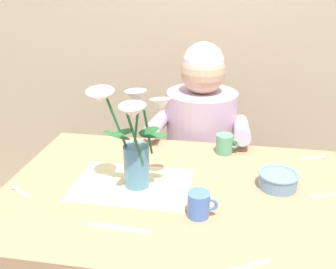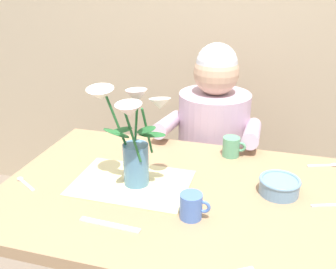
{
  "view_description": "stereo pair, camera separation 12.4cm",
  "coord_description": "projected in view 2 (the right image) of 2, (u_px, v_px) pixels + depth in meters",
  "views": [
    {
      "loc": [
        0.14,
        -1.07,
        1.41
      ],
      "look_at": [
        -0.04,
        0.05,
        0.92
      ],
      "focal_mm": 39.55,
      "sensor_mm": 36.0,
      "label": 1
    },
    {
      "loc": [
        0.26,
        -1.04,
        1.41
      ],
      "look_at": [
        -0.04,
        0.05,
        0.92
      ],
      "focal_mm": 39.55,
      "sensor_mm": 36.0,
      "label": 2
    }
  ],
  "objects": [
    {
      "name": "wood_panel_backdrop",
      "position": [
        226.0,
        7.0,
        1.98
      ],
      "size": [
        4.0,
        0.1,
        2.5
      ],
      "primitive_type": "cube",
      "color": "tan",
      "rests_on": "ground_plane"
    },
    {
      "name": "flower_vase",
      "position": [
        132.0,
        137.0,
        1.21
      ],
      "size": [
        0.28,
        0.22,
        0.35
      ],
      "color": "teal",
      "rests_on": "dining_table"
    },
    {
      "name": "seated_person",
      "position": [
        212.0,
        158.0,
        1.86
      ],
      "size": [
        0.45,
        0.47,
        1.14
      ],
      "rotation": [
        0.0,
        0.0,
        0.02
      ],
      "color": "#4C4C56",
      "rests_on": "ground_plane"
    },
    {
      "name": "ceramic_bowl",
      "position": [
        279.0,
        185.0,
        1.23
      ],
      "size": [
        0.14,
        0.14,
        0.06
      ],
      "color": "#6689A8",
      "rests_on": "dining_table"
    },
    {
      "name": "dinner_knife",
      "position": [
        110.0,
        225.0,
        1.08
      ],
      "size": [
        0.19,
        0.03,
        0.0
      ],
      "primitive_type": "cube",
      "rotation": [
        0.0,
        0.0,
        -0.05
      ],
      "color": "silver",
      "rests_on": "dining_table"
    },
    {
      "name": "dining_table",
      "position": [
        176.0,
        214.0,
        1.29
      ],
      "size": [
        1.2,
        0.8,
        0.74
      ],
      "color": "#9E7A56",
      "rests_on": "ground_plane"
    },
    {
      "name": "tea_cup",
      "position": [
        192.0,
        206.0,
        1.1
      ],
      "size": [
        0.09,
        0.07,
        0.08
      ],
      "color": "#476BB7",
      "rests_on": "dining_table"
    },
    {
      "name": "spoon_0",
      "position": [
        23.0,
        182.0,
        1.3
      ],
      "size": [
        0.11,
        0.07,
        0.01
      ],
      "color": "silver",
      "rests_on": "dining_table"
    },
    {
      "name": "striped_placemat",
      "position": [
        131.0,
        183.0,
        1.29
      ],
      "size": [
        0.4,
        0.28,
        0.0
      ],
      "primitive_type": "cube",
      "color": "beige",
      "rests_on": "dining_table"
    },
    {
      "name": "spoon_1",
      "position": [
        328.0,
        165.0,
        1.41
      ],
      "size": [
        0.12,
        0.05,
        0.01
      ],
      "color": "silver",
      "rests_on": "dining_table"
    },
    {
      "name": "coffee_cup",
      "position": [
        231.0,
        147.0,
        1.48
      ],
      "size": [
        0.09,
        0.07,
        0.08
      ],
      "color": "#569970",
      "rests_on": "dining_table"
    },
    {
      "name": "spoon_2",
      "position": [
        335.0,
        205.0,
        1.17
      ],
      "size": [
        0.12,
        0.05,
        0.01
      ],
      "color": "silver",
      "rests_on": "dining_table"
    }
  ]
}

